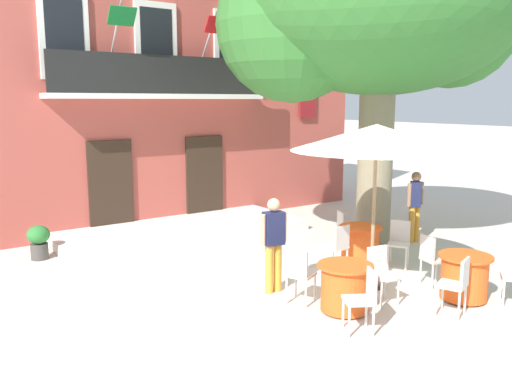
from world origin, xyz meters
TOP-DOWN VIEW (x-y plane):
  - ground_plane at (0.00, 0.00)m, footprint 120.00×120.00m
  - building_facade at (-0.08, 6.99)m, footprint 13.00×5.09m
  - entrance_step_platform at (-0.09, 3.78)m, footprint 5.88×2.45m
  - plane_tree at (3.01, 0.69)m, footprint 6.52×5.72m
  - cafe_table_near_tree at (1.77, -2.59)m, footprint 0.86×0.86m
  - cafe_chair_near_tree_0 at (1.09, -2.92)m, footprint 0.51×0.51m
  - cafe_chair_near_tree_2 at (1.91, -1.85)m, footprint 0.50×0.50m
  - cafe_table_middle at (-0.17, -1.83)m, footprint 0.86×0.86m
  - cafe_chair_middle_0 at (-0.56, -1.18)m, footprint 0.53×0.53m
  - cafe_chair_middle_1 at (-0.48, -2.52)m, footprint 0.55×0.55m
  - cafe_chair_middle_2 at (0.58, -1.87)m, footprint 0.46×0.46m
  - cafe_table_front at (1.84, -0.20)m, footprint 0.86×0.86m
  - cafe_chair_front_0 at (1.10, -0.33)m, footprint 0.43×0.43m
  - cafe_chair_front_1 at (2.32, -0.78)m, footprint 0.55×0.55m
  - cafe_chair_front_2 at (2.11, 0.51)m, footprint 0.54×0.54m
  - cafe_umbrella at (1.00, -1.29)m, footprint 2.90×2.90m
  - ground_planter_left at (-3.37, 3.80)m, footprint 0.45×0.45m
  - pedestrian_near_entrance at (-0.56, -0.51)m, footprint 0.53×0.27m
  - pedestrian_mid_plaza at (4.05, 0.24)m, footprint 0.53×0.40m

SIDE VIEW (x-z plane):
  - ground_plane at x=0.00m, z-range 0.00..0.00m
  - entrance_step_platform at x=-0.09m, z-range 0.00..0.25m
  - cafe_table_near_tree at x=1.77m, z-range 0.01..0.77m
  - cafe_table_middle at x=-0.17m, z-range 0.01..0.77m
  - cafe_table_front at x=1.84m, z-range 0.01..0.77m
  - ground_planter_left at x=-3.37m, z-range 0.04..0.76m
  - cafe_chair_near_tree_0 at x=1.09m, z-range 0.07..0.98m
  - cafe_chair_near_tree_2 at x=1.91m, z-range 0.07..0.98m
  - cafe_chair_middle_0 at x=-0.56m, z-range 0.07..0.98m
  - cafe_chair_middle_1 at x=-0.48m, z-range 0.07..0.98m
  - cafe_chair_middle_2 at x=0.58m, z-range 0.07..0.98m
  - cafe_chair_front_0 at x=1.10m, z-range 0.07..0.98m
  - cafe_chair_front_1 at x=2.32m, z-range 0.07..0.98m
  - cafe_chair_front_2 at x=2.11m, z-range 0.07..0.98m
  - pedestrian_near_entrance at x=-0.56m, z-range 0.10..1.73m
  - pedestrian_mid_plaza at x=4.05m, z-range 0.11..1.75m
  - cafe_umbrella at x=1.00m, z-range 1.19..4.04m
  - building_facade at x=-0.08m, z-range 0.00..7.50m
  - plane_tree at x=3.01m, z-range 1.52..8.68m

